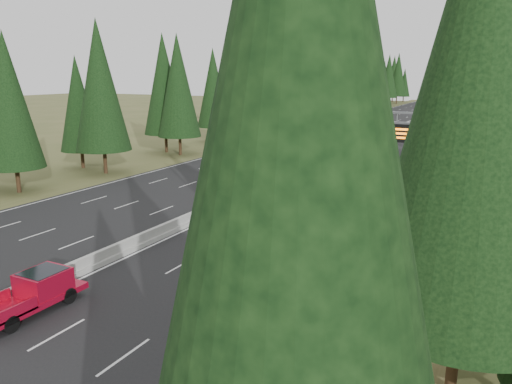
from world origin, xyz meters
TOP-DOWN VIEW (x-y plane):
  - road at (0.00, 80.00)m, footprint 32.00×260.00m
  - shoulder_right at (17.80, 80.00)m, footprint 3.60×260.00m
  - shoulder_left at (-17.80, 80.00)m, footprint 3.60×260.00m
  - median_barrier at (0.00, 80.00)m, footprint 0.70×260.00m
  - sign_gantry at (8.92, 34.88)m, footprint 16.75×0.98m
  - hov_sign_pole at (0.58, 24.97)m, footprint 2.80×0.50m
  - tree_row_left at (-21.84, 70.45)m, footprint 11.37×243.97m
  - silver_minivan at (12.69, 10.26)m, footprint 2.96×5.74m
  - red_pickup at (1.50, 6.78)m, footprint 1.94×5.44m
  - car_ahead_green at (7.23, 40.00)m, footprint 1.64×3.81m
  - car_ahead_dkred at (10.11, 74.43)m, footprint 1.64×4.02m
  - car_ahead_dkgrey at (9.43, 93.66)m, footprint 2.39×5.63m
  - car_ahead_white at (3.83, 99.06)m, footprint 2.79×5.79m
  - car_ahead_far at (4.43, 112.11)m, footprint 1.51×3.73m
  - car_onc_near at (-6.91, 45.14)m, footprint 2.02×4.65m
  - car_onc_blue at (-7.20, 52.25)m, footprint 2.67×5.70m
  - car_onc_white at (-1.50, 79.50)m, footprint 1.81×3.89m
  - car_onc_far at (-14.10, 113.06)m, footprint 2.56×5.16m

SIDE VIEW (x-z plane):
  - shoulder_right at x=17.80m, z-range 0.00..0.06m
  - shoulder_left at x=-17.80m, z-range 0.00..0.06m
  - road at x=0.00m, z-range 0.00..0.08m
  - median_barrier at x=0.00m, z-range -0.01..0.84m
  - car_ahead_far at x=4.43m, z-range 0.08..1.35m
  - car_ahead_green at x=7.23m, z-range 0.08..1.36m
  - car_onc_white at x=-1.50m, z-range 0.08..1.37m
  - car_ahead_dkred at x=10.11m, z-range 0.08..1.38m
  - car_onc_far at x=-14.10m, z-range 0.08..1.49m
  - car_onc_near at x=-6.91m, z-range 0.08..1.57m
  - silver_minivan at x=12.69m, z-range 0.08..1.63m
  - car_ahead_white at x=3.83m, z-range 0.08..1.67m
  - car_onc_blue at x=-7.20m, z-range 0.08..1.69m
  - car_ahead_dkgrey at x=9.43m, z-range 0.08..1.70m
  - red_pickup at x=1.50m, z-range 0.17..1.95m
  - hov_sign_pole at x=0.58m, z-range 0.72..8.72m
  - sign_gantry at x=8.92m, z-range 1.37..9.17m
  - tree_row_left at x=-21.84m, z-range -0.02..18.93m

